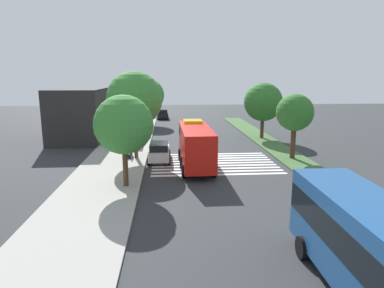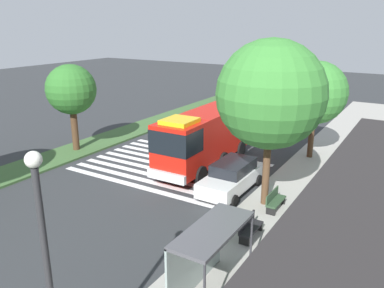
# 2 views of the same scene
# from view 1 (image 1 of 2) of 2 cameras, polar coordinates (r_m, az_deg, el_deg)

# --- Properties ---
(ground_plane) EXTENTS (120.00, 120.00, 0.00)m
(ground_plane) POSITION_cam_1_polar(r_m,az_deg,el_deg) (32.23, 3.33, -2.58)
(ground_plane) COLOR #2D3033
(sidewalk) EXTENTS (60.00, 5.73, 0.14)m
(sidewalk) POSITION_cam_1_polar(r_m,az_deg,el_deg) (32.31, -12.81, -2.69)
(sidewalk) COLOR #9E9B93
(sidewalk) RESTS_ON ground_plane
(median_strip) EXTENTS (60.00, 3.00, 0.14)m
(median_strip) POSITION_cam_1_polar(r_m,az_deg,el_deg) (34.07, 16.26, -2.13)
(median_strip) COLOR #3D6033
(median_strip) RESTS_ON ground_plane
(crosswalk) EXTENTS (7.65, 11.14, 0.01)m
(crosswalk) POSITION_cam_1_polar(r_m,az_deg,el_deg) (30.74, 3.71, -3.27)
(crosswalk) COLOR silver
(crosswalk) RESTS_ON ground_plane
(fire_truck) EXTENTS (8.99, 2.82, 3.78)m
(fire_truck) POSITION_cam_1_polar(r_m,az_deg,el_deg) (29.10, 0.57, 0.06)
(fire_truck) COLOR red
(fire_truck) RESTS_ON ground_plane
(parked_car_west) EXTENTS (4.79, 2.13, 1.71)m
(parked_car_west) POSITION_cam_1_polar(r_m,az_deg,el_deg) (31.63, -5.61, -1.24)
(parked_car_west) COLOR silver
(parked_car_west) RESTS_ON ground_plane
(parked_car_mid) EXTENTS (4.38, 2.08, 1.77)m
(parked_car_mid) POSITION_cam_1_polar(r_m,az_deg,el_deg) (62.15, -4.99, 5.13)
(parked_car_mid) COLOR black
(parked_car_mid) RESTS_ON ground_plane
(bus_stop_shelter) EXTENTS (3.50, 1.40, 2.46)m
(bus_stop_shelter) POSITION_cam_1_polar(r_m,az_deg,el_deg) (39.60, -9.55, 2.74)
(bus_stop_shelter) COLOR #4C4C51
(bus_stop_shelter) RESTS_ON sidewalk
(bench_near_shelter) EXTENTS (1.60, 0.50, 0.90)m
(bench_near_shelter) POSITION_cam_1_polar(r_m,az_deg,el_deg) (35.91, -10.01, -0.29)
(bench_near_shelter) COLOR black
(bench_near_shelter) RESTS_ON sidewalk
(bench_west_of_shelter) EXTENTS (1.60, 0.50, 0.90)m
(bench_west_of_shelter) POSITION_cam_1_polar(r_m,az_deg,el_deg) (32.91, -10.53, -1.40)
(bench_west_of_shelter) COLOR #2D472D
(bench_west_of_shelter) RESTS_ON sidewalk
(street_lamp) EXTENTS (0.36, 0.36, 6.32)m
(street_lamp) POSITION_cam_1_polar(r_m,az_deg,el_deg) (44.45, -7.64, 6.31)
(street_lamp) COLOR #2D2D30
(street_lamp) RESTS_ON sidewalk
(storefront_building) EXTENTS (11.77, 6.68, 6.31)m
(storefront_building) POSITION_cam_1_polar(r_m,az_deg,el_deg) (44.48, -18.18, 4.93)
(storefront_building) COLOR #282626
(storefront_building) RESTS_ON ground_plane
(sidewalk_tree_far_west) EXTENTS (4.13, 4.13, 6.48)m
(sidewalk_tree_far_west) POSITION_cam_1_polar(r_m,az_deg,el_deg) (23.62, -11.55, 3.22)
(sidewalk_tree_far_west) COLOR #47301E
(sidewalk_tree_far_west) RESTS_ON sidewalk
(sidewalk_tree_west) EXTENTS (5.18, 5.18, 8.17)m
(sidewalk_tree_west) POSITION_cam_1_polar(r_m,az_deg,el_deg) (31.79, -9.76, 7.52)
(sidewalk_tree_west) COLOR #513823
(sidewalk_tree_west) RESTS_ON sidewalk
(sidewalk_tree_center) EXTENTS (5.14, 5.14, 7.21)m
(sidewalk_tree_center) POSITION_cam_1_polar(r_m,az_deg,el_deg) (54.52, -7.48, 8.24)
(sidewalk_tree_center) COLOR #47301E
(sidewalk_tree_center) RESTS_ON sidewalk
(median_tree_far_west) EXTENTS (3.46, 3.46, 6.09)m
(median_tree_far_west) POSITION_cam_1_polar(r_m,az_deg,el_deg) (32.74, 17.09, 5.08)
(median_tree_far_west) COLOR #47301E
(median_tree_far_west) RESTS_ON median_strip
(median_tree_west) EXTENTS (4.75, 4.75, 6.88)m
(median_tree_west) POSITION_cam_1_polar(r_m,az_deg,el_deg) (42.64, 12.01, 6.99)
(median_tree_west) COLOR #47301E
(median_tree_west) RESTS_ON median_strip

